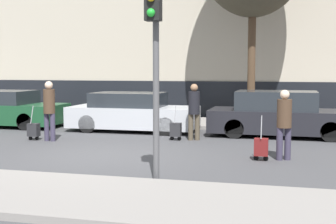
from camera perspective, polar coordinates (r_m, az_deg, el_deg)
ground_plane at (r=11.74m, az=-8.03°, el=-5.28°), size 80.00×80.00×0.00m
sidewalk_near at (r=8.46m, az=-17.84°, el=-9.24°), size 28.00×2.50×0.12m
sidewalk_far at (r=18.32m, az=0.30°, el=-1.22°), size 28.00×3.00×0.12m
parked_car_0 at (r=18.51m, az=-19.54°, el=0.32°), size 4.59×1.90×1.33m
parked_car_1 at (r=16.15m, az=-4.35°, el=-0.09°), size 4.35×1.85×1.32m
parked_car_2 at (r=15.24m, az=13.51°, el=-0.39°), size 4.54×1.85×1.44m
pedestrian_left at (r=14.25m, az=-14.28°, el=0.59°), size 0.35×0.34×1.78m
trolley_left at (r=14.61m, az=-16.07°, el=-2.11°), size 0.34×0.29×1.05m
pedestrian_center at (r=13.99m, az=3.20°, el=0.45°), size 0.34×0.34×1.69m
trolley_center at (r=14.01m, az=0.95°, el=-2.18°), size 0.34×0.29×1.06m
pedestrian_right at (r=11.27m, az=13.98°, el=-1.01°), size 0.34×0.34×1.65m
trolley_right at (r=11.16m, az=11.29°, el=-4.22°), size 0.34×0.29×1.06m
traffic_light at (r=8.66m, az=-1.68°, el=9.05°), size 0.28×0.47×3.81m
parked_bicycle at (r=18.89m, az=-3.58°, el=0.28°), size 1.77×0.06×0.96m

